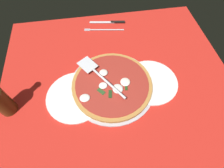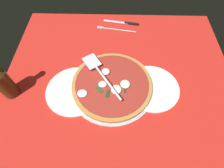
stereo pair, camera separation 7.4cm
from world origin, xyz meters
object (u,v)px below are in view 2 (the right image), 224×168
object	(u,v)px
pizza	(112,84)
place_setting_far	(120,27)
dinner_plate_left	(75,91)
dinner_plate_right	(152,88)
beer_bottle	(2,81)
pizza_server	(101,73)

from	to	relation	value
pizza	place_setting_far	world-z (taller)	pizza
dinner_plate_left	dinner_plate_right	distance (cm)	32.73
place_setting_far	beer_bottle	xyz separation A→B (cm)	(-45.43, -42.96, 8.81)
dinner_plate_left	pizza	world-z (taller)	pizza
dinner_plate_left	pizza	xyz separation A→B (cm)	(15.63, 2.74, 1.34)
pizza	place_setting_far	bearing A→B (deg)	84.45
dinner_plate_right	beer_bottle	distance (cm)	59.44
pizza	pizza_server	size ratio (longest dim) A/B	1.39
pizza	dinner_plate_left	bearing A→B (deg)	-170.05
beer_bottle	pizza	bearing A→B (deg)	5.82
pizza_server	place_setting_far	world-z (taller)	pizza_server
dinner_plate_left	pizza_server	size ratio (longest dim) A/B	0.98
pizza	beer_bottle	world-z (taller)	beer_bottle
dinner_plate_right	place_setting_far	world-z (taller)	place_setting_far
dinner_plate_left	place_setting_far	distance (cm)	45.76
dinner_plate_left	beer_bottle	size ratio (longest dim) A/B	0.99
pizza_server	place_setting_far	bearing A→B (deg)	-47.94
pizza_server	beer_bottle	xyz separation A→B (cm)	(-36.88, -8.08, 4.82)
pizza	beer_bottle	size ratio (longest dim) A/B	1.40
dinner_plate_right	pizza_server	size ratio (longest dim) A/B	0.95
place_setting_far	beer_bottle	world-z (taller)	beer_bottle
pizza_server	beer_bottle	world-z (taller)	beer_bottle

